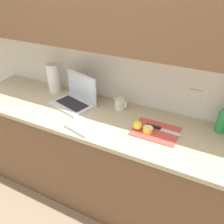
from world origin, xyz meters
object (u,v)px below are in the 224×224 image
laptop (76,97)px  cutting_board (156,131)px  bottle_green_soda (223,120)px  lemon_whole_beside (137,125)px  knife (158,128)px  lemon_half_cut (148,130)px  paper_towel_roll (54,78)px  measuring_cup (120,104)px

laptop → cutting_board: laptop is taller
cutting_board → bottle_green_soda: size_ratio=1.45×
lemon_whole_beside → knife: bearing=28.6°
lemon_half_cut → paper_towel_roll: (-1.02, 0.24, 0.11)m
laptop → measuring_cup: laptop is taller
lemon_half_cut → laptop: bearing=169.9°
cutting_board → lemon_whole_beside: size_ratio=4.75×
lemon_half_cut → bottle_green_soda: 0.53m
laptop → lemon_half_cut: laptop is taller
lemon_half_cut → measuring_cup: bearing=146.3°
lemon_half_cut → bottle_green_soda: (0.46, 0.25, 0.07)m
measuring_cup → knife: bearing=-21.6°
lemon_whole_beside → bottle_green_soda: bottle_green_soda is taller
knife → lemon_half_cut: lemon_half_cut is taller
cutting_board → measuring_cup: measuring_cup is taller
lemon_whole_beside → paper_towel_roll: paper_towel_roll is taller
knife → cutting_board: bearing=-97.2°
bottle_green_soda → measuring_cup: bearing=-177.5°
measuring_cup → lemon_whole_beside: bearing=-41.9°
laptop → paper_towel_roll: (-0.32, 0.11, 0.07)m
cutting_board → measuring_cup: bearing=154.4°
paper_towel_roll → measuring_cup: bearing=-1.8°
cutting_board → lemon_half_cut: (-0.05, -0.04, 0.02)m
cutting_board → lemon_half_cut: bearing=-140.3°
bottle_green_soda → lemon_half_cut: bearing=-151.4°
laptop → paper_towel_roll: size_ratio=1.50×
knife → lemon_whole_beside: bearing=-149.8°
knife → paper_towel_roll: (-1.07, 0.17, 0.12)m
cutting_board → measuring_cup: (-0.37, 0.18, 0.04)m
paper_towel_roll → laptop: bearing=-19.6°
lemon_half_cut → measuring_cup: measuring_cup is taller
cutting_board → knife: size_ratio=1.25×
lemon_whole_beside → paper_towel_roll: 0.98m
lemon_half_cut → paper_towel_roll: paper_towel_roll is taller
cutting_board → lemon_half_cut: lemon_half_cut is taller
lemon_half_cut → bottle_green_soda: size_ratio=0.33×
cutting_board → lemon_half_cut: size_ratio=4.45×
bottle_green_soda → measuring_cup: size_ratio=2.05×
lemon_whole_beside → paper_towel_roll: bearing=165.6°
lemon_whole_beside → paper_towel_roll: size_ratio=0.25×
lemon_half_cut → lemon_whole_beside: 0.08m
lemon_half_cut → lemon_whole_beside: size_ratio=1.07×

